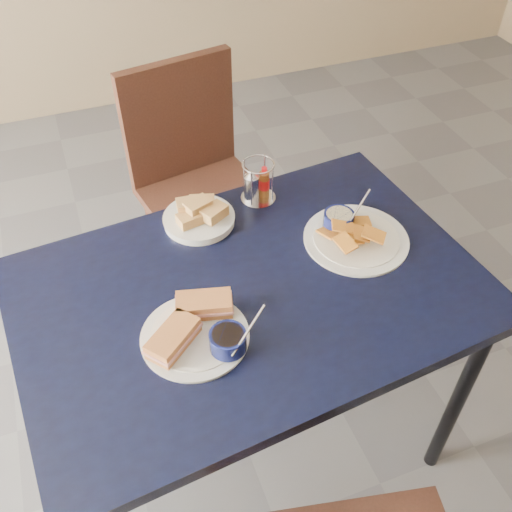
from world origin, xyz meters
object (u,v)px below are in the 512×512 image
object	(u,v)px
dining_table	(251,303)
sandwich_plate	(198,330)
plantain_plate	(351,233)
chair_far	(198,169)
bread_basket	(199,215)
condiment_caddy	(257,184)

from	to	relation	value
dining_table	sandwich_plate	xyz separation A→B (m)	(-0.18, -0.11, 0.09)
plantain_plate	sandwich_plate	bearing A→B (deg)	-159.56
sandwich_plate	dining_table	bearing A→B (deg)	31.64
sandwich_plate	plantain_plate	size ratio (longest dim) A/B	0.98
chair_far	plantain_plate	size ratio (longest dim) A/B	3.14
sandwich_plate	chair_far	bearing A→B (deg)	74.51
bread_basket	chair_far	bearing A→B (deg)	75.40
dining_table	bread_basket	bearing A→B (deg)	99.94
chair_far	sandwich_plate	xyz separation A→B (m)	(-0.26, -0.95, 0.23)
condiment_caddy	plantain_plate	bearing A→B (deg)	-53.98
dining_table	sandwich_plate	bearing A→B (deg)	-148.36
chair_far	condiment_caddy	size ratio (longest dim) A/B	7.05
sandwich_plate	bread_basket	world-z (taller)	sandwich_plate
dining_table	bread_basket	world-z (taller)	bread_basket
dining_table	condiment_caddy	xyz separation A→B (m)	(0.15, 0.35, 0.12)
sandwich_plate	condiment_caddy	bearing A→B (deg)	54.70
chair_far	bread_basket	world-z (taller)	chair_far
chair_far	bread_basket	bearing A→B (deg)	-104.60
chair_far	condiment_caddy	world-z (taller)	chair_far
dining_table	plantain_plate	distance (m)	0.36
sandwich_plate	bread_basket	size ratio (longest dim) A/B	1.42
bread_basket	condiment_caddy	xyz separation A→B (m)	(0.20, 0.05, 0.03)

